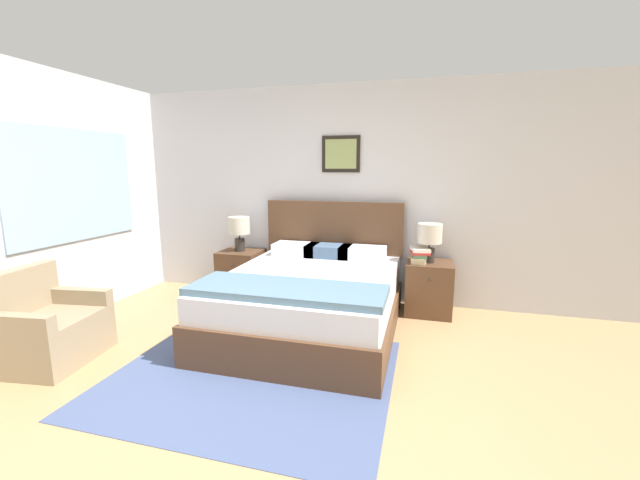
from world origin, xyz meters
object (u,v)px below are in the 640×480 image
object	(u,v)px
armchair	(46,330)
bed	(311,298)
nightstand_by_door	(429,288)
table_lamp_by_door	(430,237)
nightstand_near_window	(242,274)
table_lamp_near_window	(239,228)

from	to	relation	value
armchair	bed	bearing A→B (deg)	114.27
armchair	nightstand_by_door	xyz separation A→B (m)	(3.12, 2.00, 0.02)
bed	table_lamp_by_door	size ratio (longest dim) A/B	4.82
nightstand_near_window	table_lamp_by_door	bearing A→B (deg)	-0.16
armchair	nightstand_near_window	world-z (taller)	armchair
bed	armchair	size ratio (longest dim) A/B	2.50
nightstand_by_door	table_lamp_by_door	xyz separation A→B (m)	(-0.02, -0.01, 0.59)
bed	armchair	distance (m)	2.32
nightstand_near_window	table_lamp_near_window	size ratio (longest dim) A/B	1.37
nightstand_by_door	table_lamp_near_window	size ratio (longest dim) A/B	1.37
nightstand_by_door	table_lamp_near_window	distance (m)	2.39
nightstand_by_door	armchair	bearing A→B (deg)	-147.32
table_lamp_near_window	table_lamp_by_door	size ratio (longest dim) A/B	1.00
armchair	table_lamp_near_window	xyz separation A→B (m)	(0.81, 2.00, 0.61)
bed	table_lamp_near_window	size ratio (longest dim) A/B	4.82
nightstand_near_window	table_lamp_by_door	xyz separation A→B (m)	(2.29, -0.01, 0.59)
table_lamp_by_door	armchair	bearing A→B (deg)	-147.24
nightstand_near_window	nightstand_by_door	bearing A→B (deg)	0.00
nightstand_by_door	table_lamp_near_window	bearing A→B (deg)	-179.84
bed	table_lamp_by_door	distance (m)	1.48
armchair	nightstand_near_window	size ratio (longest dim) A/B	1.40
nightstand_near_window	table_lamp_by_door	world-z (taller)	table_lamp_by_door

